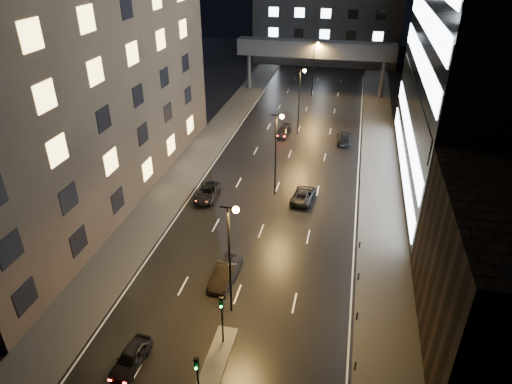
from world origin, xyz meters
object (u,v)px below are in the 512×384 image
(car_away_c, at_px, (207,193))
(car_toward_b, at_px, (344,138))
(car_away_a, at_px, (131,358))
(car_away_b, at_px, (225,273))
(car_away_d, at_px, (283,132))
(car_toward_a, at_px, (304,195))

(car_away_c, bearing_deg, car_toward_b, 50.02)
(car_away_a, height_order, car_away_b, car_away_b)
(car_away_a, xyz_separation_m, car_away_c, (-2.11, 24.31, 0.01))
(car_away_b, xyz_separation_m, car_away_c, (-6.23, 13.85, -0.10))
(car_away_c, distance_m, car_away_d, 21.97)
(car_away_a, bearing_deg, car_away_b, 72.88)
(car_away_a, height_order, car_away_d, car_away_a)
(car_away_b, height_order, car_toward_a, car_away_b)
(car_away_c, relative_size, car_away_d, 1.16)
(car_away_d, distance_m, car_toward_a, 20.05)
(car_away_b, xyz_separation_m, car_toward_a, (5.04, 15.85, -0.12))
(car_away_b, relative_size, car_away_c, 0.97)
(car_away_c, bearing_deg, car_away_d, 71.37)
(car_away_a, bearing_deg, car_away_d, 89.94)
(car_away_c, xyz_separation_m, car_away_d, (5.63, 21.24, -0.07))
(car_away_d, bearing_deg, car_away_b, -85.22)
(car_away_b, relative_size, car_toward_b, 0.96)
(car_away_b, distance_m, car_toward_b, 35.52)
(car_away_c, distance_m, car_toward_a, 11.44)
(car_away_a, xyz_separation_m, car_toward_b, (12.94, 44.87, 0.04))
(car_away_a, height_order, car_toward_b, car_toward_b)
(car_away_d, bearing_deg, car_away_a, -90.61)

